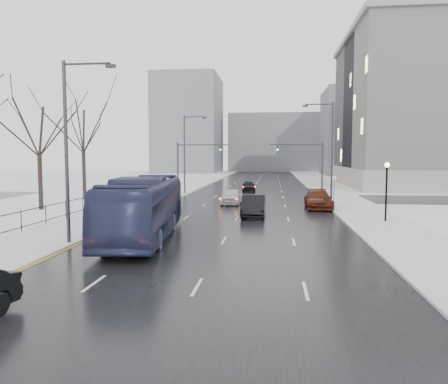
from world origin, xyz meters
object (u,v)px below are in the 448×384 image
(mast_signal_left, at_px, (187,163))
(sedan_center_near, at_px, (232,196))
(tree_park_e, at_px, (85,200))
(lamppost_r_mid, at_px, (387,183))
(streetlight_r_mid, at_px, (330,148))
(streetlight_l_far, at_px, (186,150))
(sedan_right_far, at_px, (318,199))
(sedan_center_far, at_px, (249,186))
(bus, at_px, (144,207))
(mast_signal_right, at_px, (313,163))
(tree_park_d, at_px, (41,211))
(no_uturn_sign, at_px, (334,181))
(sedan_right_near, at_px, (254,206))
(streetlight_l_near, at_px, (70,143))

(mast_signal_left, height_order, sedan_center_near, mast_signal_left)
(tree_park_e, xyz_separation_m, lamppost_r_mid, (29.20, -14.00, 2.94))
(streetlight_r_mid, relative_size, streetlight_l_far, 1.00)
(sedan_right_far, xyz_separation_m, sedan_center_far, (-7.51, 18.64, -0.11))
(tree_park_e, bearing_deg, streetlight_l_far, 38.57)
(bus, distance_m, sedan_center_near, 19.08)
(mast_signal_right, bearing_deg, lamppost_r_mid, -78.46)
(sedan_center_far, bearing_deg, mast_signal_right, -53.86)
(tree_park_d, xyz_separation_m, mast_signal_right, (25.13, 14.00, 4.11))
(no_uturn_sign, relative_size, bus, 0.21)
(tree_park_e, relative_size, sedan_center_near, 2.91)
(streetlight_l_far, relative_size, sedan_center_near, 2.16)
(streetlight_l_far, relative_size, sedan_right_far, 1.71)
(lamppost_r_mid, bearing_deg, sedan_right_near, 167.06)
(sedan_right_far, bearing_deg, streetlight_l_near, -129.50)
(sedan_right_far, height_order, sedan_center_far, sedan_right_far)
(tree_park_d, xyz_separation_m, streetlight_l_near, (9.63, -14.00, 5.62))
(sedan_right_near, bearing_deg, tree_park_e, 149.04)
(tree_park_e, relative_size, mast_signal_right, 2.08)
(streetlight_r_mid, relative_size, mast_signal_left, 1.54)
(bus, height_order, sedan_center_near, bus)
(streetlight_l_near, bearing_deg, mast_signal_left, 88.28)
(tree_park_d, height_order, streetlight_l_far, streetlight_l_far)
(bus, bearing_deg, mast_signal_right, 58.62)
(mast_signal_left, xyz_separation_m, sedan_right_near, (8.60, -15.76, -3.21))
(sedan_right_far, bearing_deg, sedan_right_near, -133.18)
(sedan_center_far, bearing_deg, sedan_center_near, -97.82)
(lamppost_r_mid, height_order, mast_signal_left, mast_signal_left)
(streetlight_l_far, bearing_deg, mast_signal_left, -78.13)
(sedan_right_near, bearing_deg, tree_park_d, 174.89)
(sedan_right_far, bearing_deg, mast_signal_right, 88.27)
(no_uturn_sign, bearing_deg, mast_signal_right, 115.11)
(tree_park_e, bearing_deg, mast_signal_right, 8.90)
(mast_signal_left, xyz_separation_m, sedan_center_far, (6.83, 8.97, -3.33))
(bus, bearing_deg, lamppost_r_mid, 19.93)
(streetlight_r_mid, xyz_separation_m, streetlight_l_near, (-16.33, -20.00, 0.00))
(sedan_center_near, bearing_deg, tree_park_e, 173.93)
(streetlight_l_near, height_order, sedan_center_near, streetlight_l_near)
(tree_park_e, relative_size, streetlight_l_near, 1.35)
(sedan_center_near, bearing_deg, streetlight_r_mid, -1.95)
(sedan_center_near, bearing_deg, sedan_right_near, -69.65)
(tree_park_e, height_order, streetlight_l_near, streetlight_l_near)
(sedan_right_near, bearing_deg, sedan_center_far, 94.27)
(sedan_right_near, relative_size, sedan_right_far, 0.89)
(sedan_right_near, height_order, sedan_right_far, sedan_right_near)
(tree_park_d, distance_m, sedan_right_near, 19.17)
(no_uturn_sign, bearing_deg, tree_park_e, 180.00)
(no_uturn_sign, height_order, sedan_center_far, no_uturn_sign)
(tree_park_e, height_order, sedan_right_near, tree_park_e)
(streetlight_l_far, bearing_deg, mast_signal_right, -14.48)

